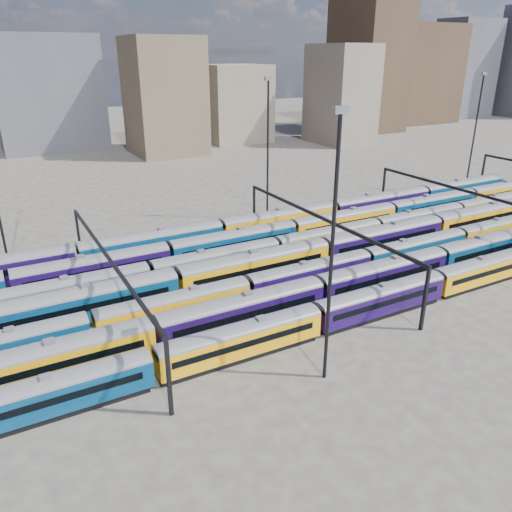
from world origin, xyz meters
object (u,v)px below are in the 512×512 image
rake_1 (318,289)px  mast_2 (332,244)px  rake_0 (316,316)px  rake_2 (310,272)px

rake_1 → mast_2: 18.16m
rake_0 → rake_2: size_ratio=1.19×
rake_0 → rake_2: 11.70m
rake_0 → rake_1: size_ratio=0.90×
rake_0 → rake_2: rake_2 is taller
rake_1 → rake_2: size_ratio=1.32×
rake_1 → mast_2: bearing=-122.4°
rake_1 → rake_2: rake_1 is taller
rake_0 → mast_2: bearing=-118.6°
rake_1 → mast_2: size_ratio=4.84×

